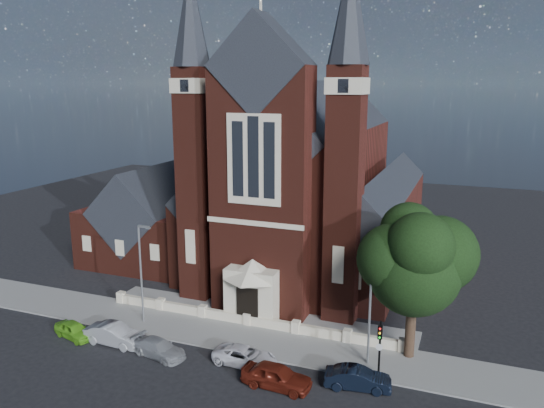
{
  "coord_description": "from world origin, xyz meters",
  "views": [
    {
      "loc": [
        15.74,
        -28.91,
        18.66
      ],
      "look_at": [
        -0.07,
        12.0,
        8.68
      ],
      "focal_mm": 35.0,
      "sensor_mm": 36.0,
      "label": 1
    }
  ],
  "objects_px": {
    "street_lamp_left": "(142,268)",
    "car_lime_van": "(74,330)",
    "car_dark_red": "(277,376)",
    "street_lamp_right": "(372,301)",
    "car_navy": "(358,379)",
    "car_silver_b": "(159,348)",
    "car_white_suv": "(245,356)",
    "parish_hall": "(154,223)",
    "car_silver_a": "(115,335)",
    "traffic_signal": "(380,342)",
    "church": "(311,187)",
    "street_tree": "(416,264)"
  },
  "relations": [
    {
      "from": "church",
      "to": "street_lamp_left",
      "type": "distance_m",
      "value": 20.84
    },
    {
      "from": "car_silver_b",
      "to": "church",
      "type": "bearing_deg",
      "value": 2.14
    },
    {
      "from": "street_lamp_left",
      "to": "traffic_signal",
      "type": "bearing_deg",
      "value": -4.76
    },
    {
      "from": "parish_hall",
      "to": "car_white_suv",
      "type": "bearing_deg",
      "value": -43.07
    },
    {
      "from": "street_lamp_left",
      "to": "traffic_signal",
      "type": "distance_m",
      "value": 19.08
    },
    {
      "from": "car_silver_a",
      "to": "car_white_suv",
      "type": "distance_m",
      "value": 10.12
    },
    {
      "from": "street_lamp_right",
      "to": "car_navy",
      "type": "xyz_separation_m",
      "value": [
        -0.1,
        -3.16,
        -3.92
      ]
    },
    {
      "from": "parish_hall",
      "to": "traffic_signal",
      "type": "bearing_deg",
      "value": -29.98
    },
    {
      "from": "street_lamp_left",
      "to": "street_lamp_right",
      "type": "xyz_separation_m",
      "value": [
        18.0,
        0.0,
        0.0
      ]
    },
    {
      "from": "street_tree",
      "to": "car_silver_b",
      "type": "distance_m",
      "value": 18.59
    },
    {
      "from": "church",
      "to": "car_silver_a",
      "type": "relative_size",
      "value": 7.6
    },
    {
      "from": "car_white_suv",
      "to": "car_dark_red",
      "type": "relative_size",
      "value": 0.99
    },
    {
      "from": "parish_hall",
      "to": "street_lamp_right",
      "type": "bearing_deg",
      "value": -28.22
    },
    {
      "from": "parish_hall",
      "to": "car_navy",
      "type": "height_order",
      "value": "parish_hall"
    },
    {
      "from": "car_lime_van",
      "to": "car_white_suv",
      "type": "bearing_deg",
      "value": -70.38
    },
    {
      "from": "parish_hall",
      "to": "car_dark_red",
      "type": "xyz_separation_m",
      "value": [
        21.2,
        -18.84,
        -3.24
      ]
    },
    {
      "from": "car_navy",
      "to": "car_silver_b",
      "type": "bearing_deg",
      "value": 84.68
    },
    {
      "from": "street_tree",
      "to": "car_lime_van",
      "type": "distance_m",
      "value": 25.41
    },
    {
      "from": "street_lamp_right",
      "to": "car_white_suv",
      "type": "relative_size",
      "value": 1.82
    },
    {
      "from": "car_dark_red",
      "to": "traffic_signal",
      "type": "bearing_deg",
      "value": -57.94
    },
    {
      "from": "car_dark_red",
      "to": "street_lamp_right",
      "type": "bearing_deg",
      "value": -42.63
    },
    {
      "from": "car_silver_b",
      "to": "car_dark_red",
      "type": "height_order",
      "value": "car_dark_red"
    },
    {
      "from": "traffic_signal",
      "to": "car_silver_a",
      "type": "xyz_separation_m",
      "value": [
        -18.86,
        -2.26,
        -1.83
      ]
    },
    {
      "from": "traffic_signal",
      "to": "car_white_suv",
      "type": "bearing_deg",
      "value": -170.47
    },
    {
      "from": "car_navy",
      "to": "parish_hall",
      "type": "bearing_deg",
      "value": 46.99
    },
    {
      "from": "car_white_suv",
      "to": "car_navy",
      "type": "distance_m",
      "value": 7.76
    },
    {
      "from": "church",
      "to": "street_lamp_left",
      "type": "relative_size",
      "value": 4.31
    },
    {
      "from": "traffic_signal",
      "to": "car_silver_a",
      "type": "relative_size",
      "value": 0.87
    },
    {
      "from": "church",
      "to": "street_lamp_right",
      "type": "bearing_deg",
      "value": -61.96
    },
    {
      "from": "car_lime_van",
      "to": "car_silver_a",
      "type": "height_order",
      "value": "car_silver_a"
    },
    {
      "from": "street_lamp_right",
      "to": "car_silver_b",
      "type": "height_order",
      "value": "street_lamp_right"
    },
    {
      "from": "street_tree",
      "to": "traffic_signal",
      "type": "xyz_separation_m",
      "value": [
        -1.6,
        -3.28,
        -4.38
      ]
    },
    {
      "from": "traffic_signal",
      "to": "car_lime_van",
      "type": "bearing_deg",
      "value": -173.52
    },
    {
      "from": "parish_hall",
      "to": "street_lamp_left",
      "type": "distance_m",
      "value": 16.18
    },
    {
      "from": "church",
      "to": "car_dark_red",
      "type": "bearing_deg",
      "value": -77.67
    },
    {
      "from": "parish_hall",
      "to": "street_tree",
      "type": "bearing_deg",
      "value": -23.26
    },
    {
      "from": "car_silver_a",
      "to": "car_navy",
      "type": "distance_m",
      "value": 17.86
    },
    {
      "from": "street_lamp_right",
      "to": "car_lime_van",
      "type": "relative_size",
      "value": 2.25
    },
    {
      "from": "street_lamp_left",
      "to": "car_navy",
      "type": "height_order",
      "value": "street_lamp_left"
    },
    {
      "from": "street_lamp_right",
      "to": "car_silver_a",
      "type": "bearing_deg",
      "value": -167.95
    },
    {
      "from": "car_silver_b",
      "to": "car_white_suv",
      "type": "distance_m",
      "value": 6.19
    },
    {
      "from": "church",
      "to": "car_lime_van",
      "type": "relative_size",
      "value": 9.7
    },
    {
      "from": "street_lamp_left",
      "to": "car_white_suv",
      "type": "relative_size",
      "value": 1.82
    },
    {
      "from": "street_lamp_right",
      "to": "car_navy",
      "type": "distance_m",
      "value": 5.03
    },
    {
      "from": "street_lamp_left",
      "to": "car_lime_van",
      "type": "relative_size",
      "value": 2.25
    },
    {
      "from": "car_silver_a",
      "to": "car_silver_b",
      "type": "bearing_deg",
      "value": -93.92
    },
    {
      "from": "street_tree",
      "to": "parish_hall",
      "type": "bearing_deg",
      "value": 156.74
    },
    {
      "from": "street_lamp_left",
      "to": "car_lime_van",
      "type": "distance_m",
      "value": 6.66
    },
    {
      "from": "church",
      "to": "street_lamp_left",
      "type": "bearing_deg",
      "value": -112.66
    },
    {
      "from": "parish_hall",
      "to": "traffic_signal",
      "type": "height_order",
      "value": "parish_hall"
    }
  ]
}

